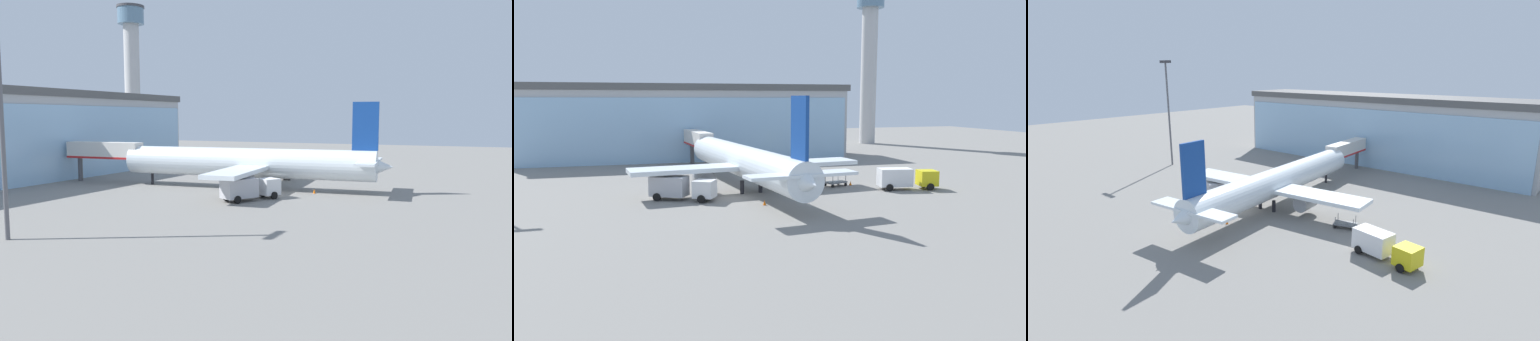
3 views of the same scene
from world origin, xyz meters
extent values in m
plane|color=gray|center=(0.00, 0.00, 0.00)|extent=(240.00, 240.00, 0.00)
cube|color=#AFAFAF|center=(0.00, 40.01, 6.36)|extent=(61.22, 13.56, 12.71)
cube|color=#98C2E4|center=(-0.13, 33.71, 5.72)|extent=(59.75, 1.54, 11.44)
cube|color=#545454|center=(0.00, 40.01, 13.31)|extent=(62.44, 13.83, 1.20)
cube|color=silver|center=(0.35, 26.93, 4.76)|extent=(2.98, 12.13, 2.40)
cube|color=red|center=(0.35, 26.93, 3.71)|extent=(3.03, 12.14, 0.30)
cylinder|color=#4C4C51|center=(0.05, 31.43, 1.78)|extent=(0.70, 0.70, 3.56)
cylinder|color=#B4B4B4|center=(48.59, 58.71, 16.65)|extent=(3.93, 3.93, 33.30)
cylinder|color=white|center=(2.43, 4.85, 3.56)|extent=(7.06, 34.73, 3.91)
cone|color=white|center=(0.85, 22.04, 3.56)|extent=(4.17, 3.35, 3.91)
cone|color=white|center=(4.02, -12.34, 3.56)|extent=(3.87, 4.31, 3.52)
cube|color=white|center=(2.59, 3.13, 3.16)|extent=(28.53, 6.77, 0.50)
cube|color=white|center=(3.92, -11.34, 4.14)|extent=(11.17, 3.40, 0.30)
cube|color=navy|center=(3.88, -10.84, 8.51)|extent=(0.65, 3.22, 6.00)
cylinder|color=gray|center=(-2.80, 3.14, 1.81)|extent=(2.38, 3.38, 2.10)
cylinder|color=gray|center=(7.89, 4.12, 1.81)|extent=(2.38, 3.38, 2.10)
cylinder|color=black|center=(1.52, 2.03, 0.80)|extent=(0.50, 0.50, 1.60)
cylinder|color=black|center=(3.85, 2.24, 0.80)|extent=(0.50, 0.50, 1.60)
cylinder|color=black|center=(1.13, 19.05, 0.80)|extent=(0.40, 0.40, 1.60)
cube|color=silver|center=(-3.49, -0.93, 1.40)|extent=(3.01, 3.01, 1.90)
cube|color=#B2B2B7|center=(-7.12, 1.18, 1.55)|extent=(4.56, 3.91, 2.20)
cylinder|color=black|center=(-2.93, 0.02, 0.45)|extent=(0.93, 0.71, 0.90)
cylinder|color=black|center=(-4.04, -1.88, 0.45)|extent=(0.93, 0.71, 0.90)
cylinder|color=black|center=(-7.43, 2.63, 0.45)|extent=(0.93, 0.71, 0.90)
cylinder|color=black|center=(-8.54, 0.73, 0.45)|extent=(0.93, 0.71, 0.90)
cube|color=yellow|center=(24.49, -1.69, 1.40)|extent=(2.59, 2.59, 1.90)
cube|color=white|center=(20.37, -0.86, 1.55)|extent=(4.35, 2.94, 2.20)
cylinder|color=black|center=(24.70, -0.61, 0.45)|extent=(0.94, 0.47, 0.90)
cylinder|color=black|center=(24.27, -2.76, 0.45)|extent=(0.94, 0.47, 0.90)
cylinder|color=black|center=(19.60, 0.41, 0.45)|extent=(0.94, 0.47, 0.90)
cylinder|color=black|center=(19.17, -1.74, 0.45)|extent=(0.94, 0.47, 0.90)
cube|color=slate|center=(14.37, 3.57, 0.52)|extent=(3.16, 2.38, 0.16)
cylinder|color=black|center=(13.52, 2.54, 0.22)|extent=(0.46, 0.25, 0.44)
cylinder|color=slate|center=(13.52, 2.54, 1.05)|extent=(0.08, 0.08, 0.90)
cylinder|color=black|center=(13.08, 3.91, 0.22)|extent=(0.46, 0.25, 0.44)
cylinder|color=slate|center=(13.08, 3.91, 1.05)|extent=(0.08, 0.08, 0.90)
cylinder|color=black|center=(15.66, 3.23, 0.22)|extent=(0.46, 0.25, 0.44)
cylinder|color=slate|center=(15.66, 3.23, 1.05)|extent=(0.08, 0.08, 0.90)
cylinder|color=black|center=(15.22, 4.60, 0.22)|extent=(0.46, 0.25, 0.44)
cylinder|color=slate|center=(15.22, 4.60, 1.05)|extent=(0.08, 0.08, 0.90)
cone|color=orange|center=(2.22, -4.88, 0.28)|extent=(0.36, 0.36, 0.55)
cone|color=orange|center=(16.52, 3.57, 0.28)|extent=(0.36, 0.36, 0.55)
camera|label=1|loc=(-58.01, -23.39, 9.63)|focal=35.00mm
camera|label=2|loc=(-12.78, -54.67, 11.23)|focal=35.00mm
camera|label=3|loc=(37.84, -36.60, 18.90)|focal=28.00mm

